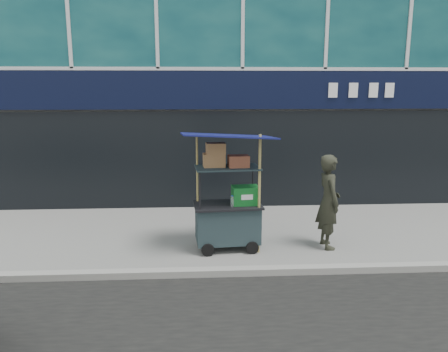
{
  "coord_description": "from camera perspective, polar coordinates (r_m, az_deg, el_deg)",
  "views": [
    {
      "loc": [
        -1.05,
        -6.77,
        3.01
      ],
      "look_at": [
        -0.59,
        1.2,
        1.35
      ],
      "focal_mm": 35.0,
      "sensor_mm": 36.0,
      "label": 1
    }
  ],
  "objects": [
    {
      "name": "ground",
      "position": [
        7.49,
        5.18,
        -12.04
      ],
      "size": [
        80.0,
        80.0,
        0.0
      ],
      "primitive_type": "plane",
      "color": "slate",
      "rests_on": "ground"
    },
    {
      "name": "vendor_cart",
      "position": [
        8.11,
        0.58,
        -4.23
      ],
      "size": [
        1.74,
        1.29,
        2.23
      ],
      "rotation": [
        0.0,
        0.0,
        0.08
      ],
      "color": "black",
      "rests_on": "ground"
    },
    {
      "name": "vendor_man",
      "position": [
        8.39,
        13.49,
        -3.26
      ],
      "size": [
        0.47,
        0.68,
        1.78
      ],
      "primitive_type": "imported",
      "rotation": [
        0.0,
        0.0,
        1.64
      ],
      "color": "#27291E",
      "rests_on": "ground"
    },
    {
      "name": "curb",
      "position": [
        7.28,
        5.42,
        -12.24
      ],
      "size": [
        80.0,
        0.18,
        0.12
      ],
      "primitive_type": "cube",
      "color": "gray",
      "rests_on": "ground"
    }
  ]
}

